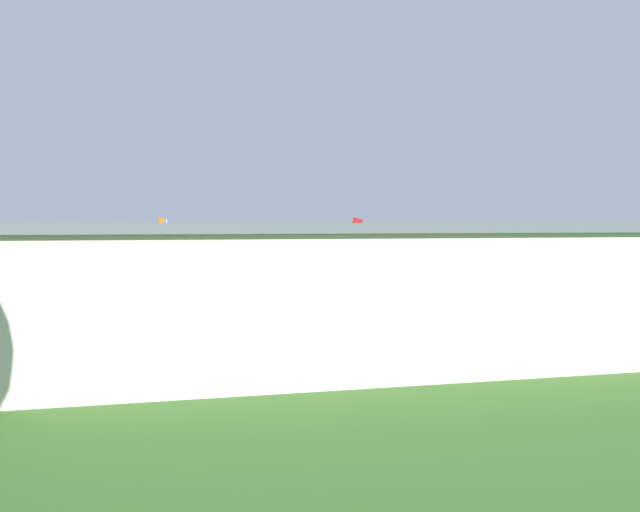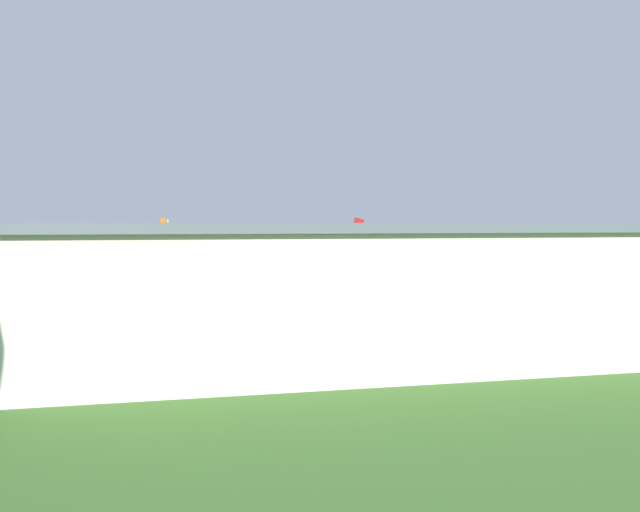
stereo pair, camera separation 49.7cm
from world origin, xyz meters
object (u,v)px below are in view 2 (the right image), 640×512
(person_crossing_taxiway, at_px, (502,290))
(windsock, at_px, (162,225))
(person_beside_truck, at_px, (496,292))
(biplane, at_px, (332,240))
(hangar, at_px, (304,285))
(person_by_parked_cars, at_px, (455,286))
(person_near_hangar_door, at_px, (121,296))

(person_crossing_taxiway, distance_m, windsock, 35.80)
(person_beside_truck, bearing_deg, biplane, -73.37)
(person_crossing_taxiway, bearing_deg, person_beside_truck, 51.63)
(hangar, relative_size, person_by_parked_cars, 19.50)
(person_crossing_taxiway, distance_m, person_by_parked_cars, 3.88)
(person_by_parked_cars, bearing_deg, person_near_hangar_door, 3.54)
(person_crossing_taxiway, bearing_deg, person_by_parked_cars, -53.46)
(person_near_hangar_door, relative_size, person_beside_truck, 0.96)
(biplane, bearing_deg, windsock, -15.10)
(person_near_hangar_door, bearing_deg, person_crossing_taxiway, 176.63)
(person_near_hangar_door, relative_size, windsock, 0.25)
(person_near_hangar_door, bearing_deg, windsock, -95.15)
(biplane, relative_size, person_near_hangar_door, 5.46)
(person_near_hangar_door, distance_m, person_crossing_taxiway, 27.03)
(person_by_parked_cars, bearing_deg, person_beside_truck, 102.09)
(person_near_hangar_door, distance_m, windsock, 24.31)
(person_near_hangar_door, xyz_separation_m, windsock, (-2.14, -23.75, 4.70))
(biplane, distance_m, person_by_parked_cars, 18.83)
(person_crossing_taxiway, bearing_deg, biplane, -68.98)
(person_crossing_taxiway, height_order, person_beside_truck, person_beside_truck)
(person_beside_truck, bearing_deg, person_by_parked_cars, -77.91)
(biplane, height_order, person_crossing_taxiway, biplane)
(hangar, xyz_separation_m, person_near_hangar_door, (9.49, -16.42, -2.07))
(biplane, relative_size, person_beside_truck, 5.23)
(hangar, relative_size, person_crossing_taxiway, 21.58)
(person_near_hangar_door, bearing_deg, person_beside_truck, 172.85)
(person_near_hangar_door, relative_size, person_crossing_taxiway, 1.03)
(person_beside_truck, bearing_deg, hangar, 39.18)
(hangar, xyz_separation_m, windsock, (7.35, -40.18, 2.63))
(biplane, height_order, windsock, biplane)
(person_crossing_taxiway, xyz_separation_m, person_by_parked_cars, (2.31, -3.11, 0.09))
(person_crossing_taxiway, height_order, person_by_parked_cars, person_by_parked_cars)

